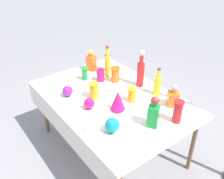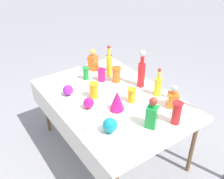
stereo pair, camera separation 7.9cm
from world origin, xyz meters
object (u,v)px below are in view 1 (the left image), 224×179
round_bowl_1 (112,125)px  round_bowl_2 (89,103)px  tall_bottle_1 (108,64)px  tall_bottle_2 (108,61)px  fluted_vase_0 (118,100)px  tall_bottle_0 (157,85)px  tall_bottle_3 (141,71)px  slender_vase_3 (101,75)px  round_bowl_0 (68,91)px  square_decanter_2 (154,113)px  slender_vase_1 (85,73)px  slender_vase_0 (132,94)px  square_decanter_0 (173,97)px  slender_vase_4 (94,90)px  slender_vase_2 (178,111)px  square_decanter_1 (91,61)px  slender_vase_5 (115,74)px

round_bowl_1 → round_bowl_2: bearing=176.1°
tall_bottle_1 → tall_bottle_2: 0.14m
tall_bottle_2 → fluted_vase_0: size_ratio=1.48×
tall_bottle_0 → tall_bottle_1: size_ratio=0.82×
tall_bottle_3 → slender_vase_3: (-0.37, -0.30, -0.12)m
round_bowl_0 → round_bowl_2: size_ratio=1.03×
square_decanter_2 → round_bowl_1: 0.39m
tall_bottle_0 → round_bowl_1: bearing=-75.2°
slender_vase_1 → round_bowl_1: 1.02m
tall_bottle_2 → slender_vase_0: 0.76m
square_decanter_0 → slender_vase_4: bearing=-136.9°
square_decanter_2 → round_bowl_2: size_ratio=2.64×
slender_vase_2 → square_decanter_2: bearing=-113.0°
tall_bottle_0 → tall_bottle_1: bearing=-165.9°
slender_vase_4 → slender_vase_3: bearing=134.3°
tall_bottle_3 → slender_vase_1: tall_bottle_3 is taller
square_decanter_1 → slender_vase_2: 1.39m
tall_bottle_0 → square_decanter_1: tall_bottle_0 is taller
tall_bottle_0 → slender_vase_1: 0.89m
square_decanter_0 → square_decanter_2: size_ratio=0.79×
slender_vase_2 → fluted_vase_0: slender_vase_2 is taller
square_decanter_0 → square_decanter_1: 1.20m
fluted_vase_0 → slender_vase_1: bearing=175.1°
tall_bottle_0 → round_bowl_1: size_ratio=2.30×
slender_vase_2 → tall_bottle_1: bearing=178.7°
slender_vase_4 → round_bowl_2: bearing=-47.0°
slender_vase_0 → slender_vase_3: (-0.56, -0.01, -0.01)m
tall_bottle_0 → round_bowl_1: (0.20, -0.77, -0.05)m
tall_bottle_1 → square_decanter_0: 0.95m
square_decanter_2 → fluted_vase_0: (-0.39, -0.10, -0.03)m
slender_vase_0 → tall_bottle_2: bearing=163.3°
slender_vase_1 → slender_vase_5: slender_vase_5 is taller
tall_bottle_2 → slender_vase_5: tall_bottle_2 is taller
slender_vase_0 → fluted_vase_0: size_ratio=0.73×
round_bowl_0 → square_decanter_0: bearing=44.0°
tall_bottle_0 → tall_bottle_3: tall_bottle_3 is taller
slender_vase_0 → slender_vase_2: bearing=12.5°
tall_bottle_2 → slender_vase_2: (1.24, -0.10, -0.01)m
tall_bottle_0 → round_bowl_0: (-0.56, -0.80, -0.06)m
square_decanter_2 → slender_vase_0: size_ratio=2.00×
square_decanter_1 → slender_vase_1: 0.27m
tall_bottle_2 → slender_vase_4: tall_bottle_2 is taller
tall_bottle_1 → tall_bottle_0: bearing=14.1°
slender_vase_2 → round_bowl_0: 1.18m
slender_vase_1 → round_bowl_1: bearing=-17.9°
tall_bottle_1 → slender_vase_0: (0.62, -0.14, -0.08)m
round_bowl_0 → round_bowl_1: (0.76, 0.03, 0.01)m
square_decanter_1 → slender_vase_0: 0.87m
square_decanter_0 → round_bowl_2: size_ratio=2.09×
slender_vase_5 → tall_bottle_3: bearing=34.7°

